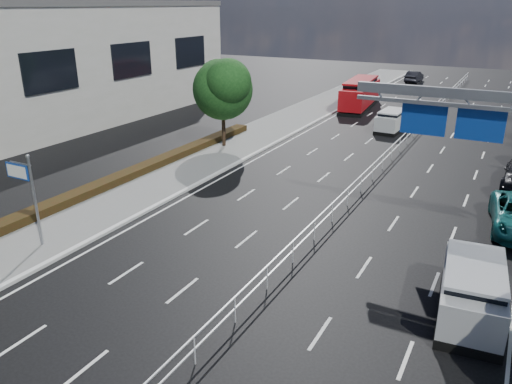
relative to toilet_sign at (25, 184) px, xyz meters
The scene contains 14 objects.
ground 11.34m from the toilet_sign, ahead, with size 160.00×160.00×0.00m, color black.
sidewalk_near 2.93m from the toilet_sign, behind, with size 5.00×140.00×0.14m, color slate.
kerb_near 3.48m from the toilet_sign, ahead, with size 0.25×140.00×0.15m, color silver.
median_fence 25.14m from the toilet_sign, 64.04° to the left, with size 0.05×85.00×1.02m.
hedge_near 6.10m from the toilet_sign, 115.13° to the left, with size 1.00×36.00×0.44m, color black.
toilet_sign is the anchor object (origin of this frame).
overhead_gantry 20.52m from the toilet_sign, 29.60° to the left, with size 10.24×0.38×7.45m.
near_building 26.29m from the toilet_sign, 136.62° to the left, with size 12.00×38.00×10.00m, color #BAB6A6.
near_tree_back 18.07m from the toilet_sign, 93.14° to the left, with size 4.84×4.51×6.69m.
white_minivan 30.47m from the toilet_sign, 73.02° to the left, with size 2.00×4.24×1.80m.
red_bus 37.81m from the toilet_sign, 84.76° to the left, with size 3.28×10.08×2.96m.
near_car_silver 32.86m from the toilet_sign, 73.15° to the left, with size 1.80×4.48×1.53m, color #999BA0.
near_car_dark 58.93m from the toilet_sign, 85.43° to the left, with size 1.59×4.56×1.50m, color black.
silver_minivan 18.38m from the toilet_sign, 10.69° to the left, with size 2.48×4.96×1.99m.
Camera 1 is at (7.43, -13.18, 10.27)m, focal length 35.00 mm.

